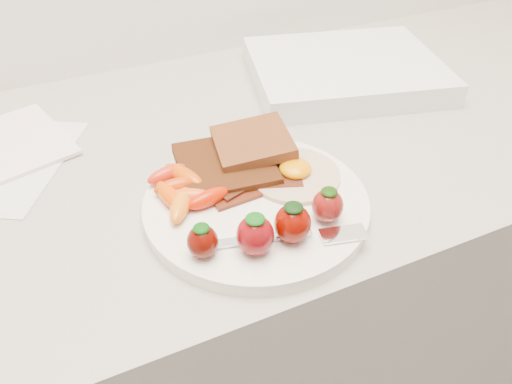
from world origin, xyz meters
name	(u,v)px	position (x,y,z in m)	size (l,w,h in m)	color
counter	(216,335)	(0.00, 1.70, 0.45)	(2.00, 0.60, 0.90)	gray
plate	(256,204)	(0.02, 1.55, 0.91)	(0.27, 0.27, 0.02)	white
toast_lower	(225,165)	(0.01, 1.62, 0.93)	(0.12, 0.12, 0.01)	black
toast_upper	(252,142)	(0.05, 1.63, 0.94)	(0.10, 0.10, 0.01)	#3E1E0C
fried_egg	(295,173)	(0.08, 1.57, 0.92)	(0.12, 0.12, 0.02)	#E8E5C6
bacon_strips	(255,184)	(0.03, 1.57, 0.92)	(0.12, 0.07, 0.01)	#390E05
baby_carrots	(182,190)	(-0.06, 1.59, 0.93)	(0.09, 0.12, 0.02)	#BE3705
strawberries	(274,226)	(0.01, 1.48, 0.94)	(0.18, 0.05, 0.05)	#4B0702
fork	(296,237)	(0.03, 1.47, 0.92)	(0.18, 0.07, 0.00)	silver
paper_sheet	(3,162)	(-0.26, 1.78, 0.90)	(0.16, 0.22, 0.00)	silver
notepad	(19,141)	(-0.23, 1.82, 0.91)	(0.12, 0.17, 0.01)	white
appliance	(345,71)	(0.30, 1.79, 0.92)	(0.31, 0.25, 0.04)	white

